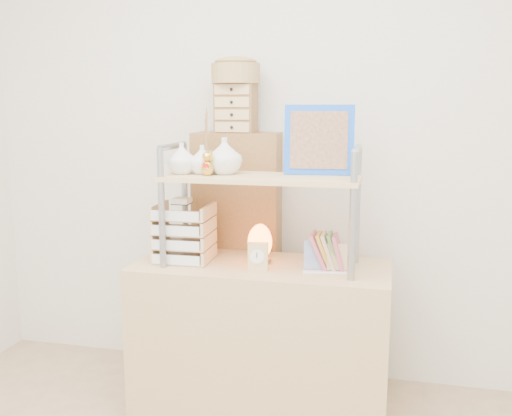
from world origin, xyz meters
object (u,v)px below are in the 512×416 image
Objects in this scene: desk at (261,340)px; letter_tray at (183,236)px; cabinet at (238,257)px; salt_lamp at (260,243)px.

letter_tray reaches higher than desk.
letter_tray is at bearing -116.97° from cabinet.
cabinet is (-0.21, 0.37, 0.30)m from desk.
desk is at bearing -63.48° from cabinet.
cabinet reaches higher than letter_tray.
salt_lamp is (0.37, 0.05, -0.03)m from letter_tray.
letter_tray is at bearing -177.66° from desk.
salt_lamp is at bearing -62.75° from cabinet.
salt_lamp is at bearing 7.61° from letter_tray.
cabinet reaches higher than desk.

